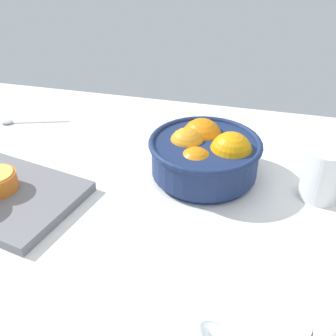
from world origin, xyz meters
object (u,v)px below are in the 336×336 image
fruit_bowl (205,154)px  cutting_board (3,195)px  juice_glass (321,177)px  spoon (24,122)px

fruit_bowl → cutting_board: 39.77cm
fruit_bowl → cutting_board: (-35.57, -17.31, -4.09)cm
juice_glass → fruit_bowl: bearing=175.4°
cutting_board → spoon: bearing=114.3°
cutting_board → spoon: size_ratio=1.69×
juice_glass → cutting_board: (-57.78, -15.52, -3.45)cm
juice_glass → cutting_board: juice_glass is taller
juice_glass → spoon: (-71.06, 13.87, -3.99)cm
fruit_bowl → juice_glass: 22.30cm
juice_glass → spoon: juice_glass is taller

